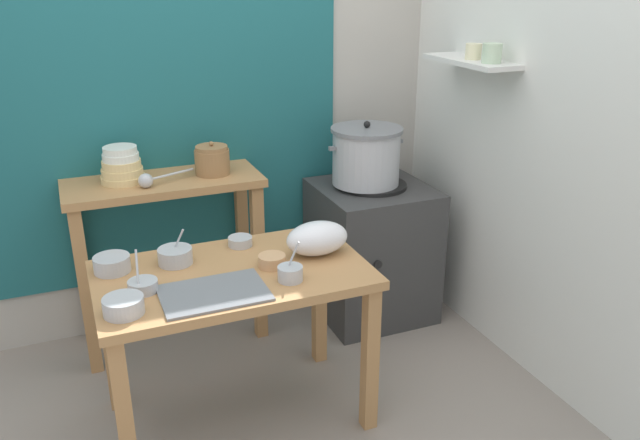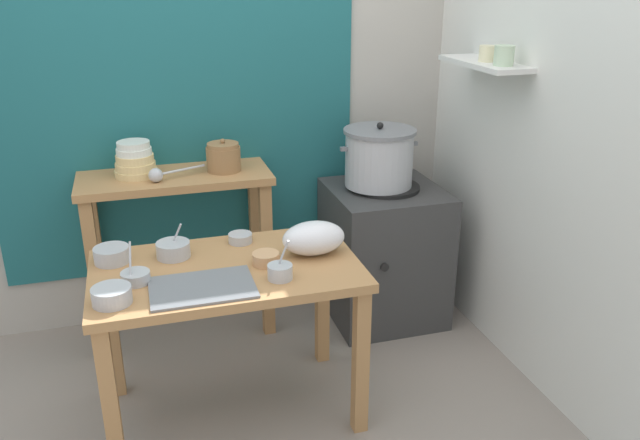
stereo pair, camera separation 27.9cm
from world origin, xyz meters
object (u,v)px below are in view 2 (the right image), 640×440
object	(u,v)px
back_shelf_table	(178,215)
prep_bowl_4	(112,295)
serving_tray	(202,287)
prep_bowl_5	(135,277)
prep_bowl_2	(173,249)
bowl_stack_enamel	(135,161)
ladle	(158,175)
steamer_pot	(379,157)
prep_bowl_1	(280,271)
plastic_bag	(314,238)
prep_bowl_0	(266,258)
prep_bowl_3	(240,238)
prep_bowl_6	(112,254)
prep_table	(228,290)
clay_pot	(223,157)
stove_block	(384,252)

from	to	relation	value
back_shelf_table	prep_bowl_4	size ratio (longest dim) A/B	6.58
serving_tray	prep_bowl_5	xyz separation A→B (m)	(-0.24, 0.12, 0.02)
prep_bowl_2	prep_bowl_5	world-z (taller)	prep_bowl_5
bowl_stack_enamel	prep_bowl_2	size ratio (longest dim) A/B	1.39
bowl_stack_enamel	ladle	bearing A→B (deg)	-51.84
steamer_pot	prep_bowl_1	world-z (taller)	steamer_pot
ladle	plastic_bag	size ratio (longest dim) A/B	1.04
prep_bowl_1	prep_bowl_2	world-z (taller)	prep_bowl_1
ladle	prep_bowl_2	xyz separation A→B (m)	(0.02, -0.51, -0.18)
serving_tray	prep_bowl_0	bearing A→B (deg)	27.57
bowl_stack_enamel	prep_bowl_0	bearing A→B (deg)	-59.65
ladle	back_shelf_table	bearing A→B (deg)	48.62
prep_bowl_2	ladle	bearing A→B (deg)	91.90
bowl_stack_enamel	prep_bowl_4	xyz separation A→B (m)	(-0.13, -0.99, -0.22)
prep_bowl_5	prep_bowl_3	bearing A→B (deg)	31.07
prep_bowl_4	prep_bowl_6	xyz separation A→B (m)	(-0.00, 0.37, 0.00)
bowl_stack_enamel	plastic_bag	world-z (taller)	bowl_stack_enamel
prep_bowl_2	prep_table	bearing A→B (deg)	-38.54
clay_pot	plastic_bag	bearing A→B (deg)	-70.32
steamer_pot	prep_bowl_1	size ratio (longest dim) A/B	2.58
prep_table	prep_bowl_0	size ratio (longest dim) A/B	9.67
prep_bowl_3	serving_tray	bearing A→B (deg)	-118.49
prep_bowl_2	prep_bowl_4	bearing A→B (deg)	-125.45
back_shelf_table	prep_bowl_0	distance (m)	0.84
prep_bowl_5	prep_bowl_1	bearing A→B (deg)	-12.99
prep_bowl_2	bowl_stack_enamel	bearing A→B (deg)	100.49
clay_pot	stove_block	bearing A→B (deg)	-8.69
prep_bowl_6	prep_bowl_3	bearing A→B (deg)	5.54
clay_pot	ladle	xyz separation A→B (m)	(-0.33, -0.09, -0.04)
serving_tray	clay_pot	bearing A→B (deg)	75.87
bowl_stack_enamel	prep_bowl_5	bearing A→B (deg)	-92.92
prep_bowl_1	stove_block	bearing A→B (deg)	46.05
clay_pot	prep_bowl_6	xyz separation A→B (m)	(-0.57, -0.58, -0.22)
steamer_pot	ladle	bearing A→B (deg)	179.15
prep_bowl_3	prep_bowl_2	bearing A→B (deg)	-166.07
stove_block	bowl_stack_enamel	distance (m)	1.43
steamer_pot	prep_bowl_1	bearing A→B (deg)	-131.75
back_shelf_table	prep_bowl_2	distance (m)	0.61
serving_tray	prep_bowl_4	bearing A→B (deg)	-176.36
serving_tray	prep_bowl_3	size ratio (longest dim) A/B	3.74
prep_bowl_2	prep_bowl_6	xyz separation A→B (m)	(-0.25, 0.02, -0.00)
back_shelf_table	prep_bowl_2	size ratio (longest dim) A/B	6.34
steamer_pot	clay_pot	world-z (taller)	steamer_pot
stove_block	prep_bowl_4	size ratio (longest dim) A/B	5.34
bowl_stack_enamel	prep_bowl_6	size ratio (longest dim) A/B	1.44
prep_bowl_4	steamer_pot	bearing A→B (deg)	31.56
serving_tray	plastic_bag	bearing A→B (deg)	20.77
back_shelf_table	steamer_pot	xyz separation A→B (m)	(1.06, -0.11, 0.26)
prep_table	prep_bowl_2	xyz separation A→B (m)	(-0.20, 0.16, 0.15)
plastic_bag	prep_bowl_4	size ratio (longest dim) A/B	1.87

